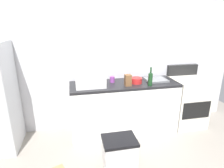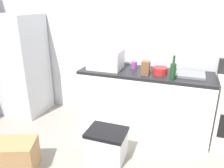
# 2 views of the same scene
# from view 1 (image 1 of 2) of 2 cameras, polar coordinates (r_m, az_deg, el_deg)

# --- Properties ---
(wall_back) EXTENTS (5.00, 0.10, 2.60)m
(wall_back) POSITION_cam_1_polar(r_m,az_deg,el_deg) (3.36, -2.79, 8.26)
(wall_back) COLOR silver
(wall_back) RESTS_ON ground_plane
(kitchen_counter) EXTENTS (1.80, 0.60, 0.90)m
(kitchen_counter) POSITION_cam_1_polar(r_m,az_deg,el_deg) (3.35, 3.54, -7.08)
(kitchen_counter) COLOR white
(kitchen_counter) RESTS_ON ground_plane
(stove_oven) EXTENTS (0.60, 0.61, 1.10)m
(stove_oven) POSITION_cam_1_polar(r_m,az_deg,el_deg) (3.84, 21.43, -4.73)
(stove_oven) COLOR silver
(stove_oven) RESTS_ON ground_plane
(microwave) EXTENTS (0.46, 0.34, 0.27)m
(microwave) POSITION_cam_1_polar(r_m,az_deg,el_deg) (3.01, -6.57, 1.80)
(microwave) COLOR white
(microwave) RESTS_ON kitchen_counter
(sink_basin) EXTENTS (0.36, 0.32, 0.03)m
(sink_basin) POSITION_cam_1_polar(r_m,az_deg,el_deg) (3.40, 13.00, 1.29)
(sink_basin) COLOR slate
(sink_basin) RESTS_ON kitchen_counter
(wine_bottle) EXTENTS (0.07, 0.07, 0.30)m
(wine_bottle) POSITION_cam_1_polar(r_m,az_deg,el_deg) (3.09, 11.41, 1.49)
(wine_bottle) COLOR #193F1E
(wine_bottle) RESTS_ON kitchen_counter
(coffee_mug) EXTENTS (0.08, 0.08, 0.10)m
(coffee_mug) POSITION_cam_1_polar(r_m,az_deg,el_deg) (3.21, 0.07, 1.40)
(coffee_mug) COLOR purple
(coffee_mug) RESTS_ON kitchen_counter
(knife_block) EXTENTS (0.10, 0.10, 0.18)m
(knife_block) POSITION_cam_1_polar(r_m,az_deg,el_deg) (3.04, 4.81, 1.14)
(knife_block) COLOR brown
(knife_block) RESTS_ON kitchen_counter
(mixing_bowl) EXTENTS (0.19, 0.19, 0.09)m
(mixing_bowl) POSITION_cam_1_polar(r_m,az_deg,el_deg) (3.20, 7.30, 1.07)
(mixing_bowl) COLOR red
(mixing_bowl) RESTS_ON kitchen_counter
(storage_bin) EXTENTS (0.46, 0.36, 0.38)m
(storage_bin) POSITION_cam_1_polar(r_m,az_deg,el_deg) (2.77, 2.20, -19.34)
(storage_bin) COLOR silver
(storage_bin) RESTS_ON ground_plane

